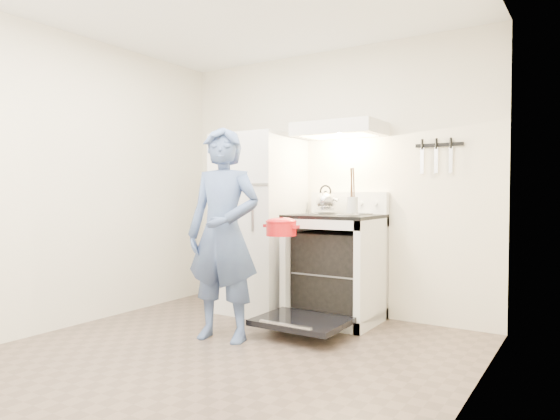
% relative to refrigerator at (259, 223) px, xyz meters
% --- Properties ---
extents(floor, '(3.60, 3.60, 0.00)m').
position_rel_refrigerator_xyz_m(floor, '(0.58, -1.45, -0.85)').
color(floor, brown).
rests_on(floor, ground).
extents(back_wall, '(3.20, 0.02, 2.50)m').
position_rel_refrigerator_xyz_m(back_wall, '(0.58, 0.35, 0.40)').
color(back_wall, beige).
rests_on(back_wall, ground).
extents(refrigerator, '(0.70, 0.70, 1.70)m').
position_rel_refrigerator_xyz_m(refrigerator, '(0.00, 0.00, 0.00)').
color(refrigerator, silver).
rests_on(refrigerator, floor).
extents(stove_body, '(0.76, 0.65, 0.92)m').
position_rel_refrigerator_xyz_m(stove_body, '(0.81, 0.02, -0.39)').
color(stove_body, silver).
rests_on(stove_body, floor).
extents(cooktop, '(0.76, 0.65, 0.03)m').
position_rel_refrigerator_xyz_m(cooktop, '(0.81, 0.02, 0.09)').
color(cooktop, black).
rests_on(cooktop, stove_body).
extents(backsplash, '(0.76, 0.07, 0.20)m').
position_rel_refrigerator_xyz_m(backsplash, '(0.81, 0.31, 0.20)').
color(backsplash, silver).
rests_on(backsplash, cooktop).
extents(oven_door, '(0.70, 0.54, 0.04)m').
position_rel_refrigerator_xyz_m(oven_door, '(0.81, -0.57, -0.72)').
color(oven_door, black).
rests_on(oven_door, floor).
extents(oven_rack, '(0.60, 0.52, 0.01)m').
position_rel_refrigerator_xyz_m(oven_rack, '(0.81, 0.02, -0.41)').
color(oven_rack, gray).
rests_on(oven_rack, stove_body).
extents(range_hood, '(0.76, 0.50, 0.12)m').
position_rel_refrigerator_xyz_m(range_hood, '(0.81, 0.10, 0.86)').
color(range_hood, silver).
rests_on(range_hood, back_wall).
extents(knife_strip, '(0.40, 0.02, 0.03)m').
position_rel_refrigerator_xyz_m(knife_strip, '(1.63, 0.33, 0.70)').
color(knife_strip, black).
rests_on(knife_strip, back_wall).
extents(pizza_stone, '(0.31, 0.31, 0.02)m').
position_rel_refrigerator_xyz_m(pizza_stone, '(0.73, 0.05, -0.40)').
color(pizza_stone, '#8E674C').
rests_on(pizza_stone, oven_rack).
extents(tea_kettle, '(0.22, 0.18, 0.26)m').
position_rel_refrigerator_xyz_m(tea_kettle, '(0.67, 0.10, 0.23)').
color(tea_kettle, '#B7B7BC').
rests_on(tea_kettle, cooktop).
extents(utensil_jar, '(0.11, 0.11, 0.13)m').
position_rel_refrigerator_xyz_m(utensil_jar, '(1.07, -0.19, 0.20)').
color(utensil_jar, silver).
rests_on(utensil_jar, cooktop).
extents(person, '(0.67, 0.51, 1.65)m').
position_rel_refrigerator_xyz_m(person, '(0.32, -0.95, -0.03)').
color(person, '#364472').
rests_on(person, floor).
extents(dutch_oven, '(0.32, 0.25, 0.21)m').
position_rel_refrigerator_xyz_m(dutch_oven, '(0.61, -0.55, 0.00)').
color(dutch_oven, red).
rests_on(dutch_oven, person).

